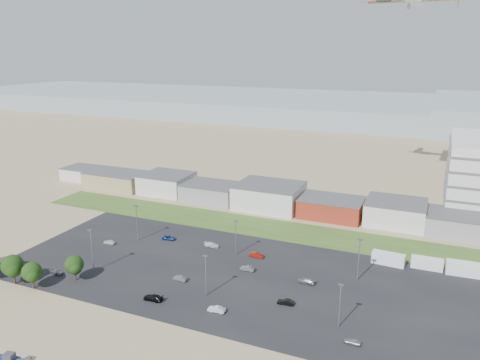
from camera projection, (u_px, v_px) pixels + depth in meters
The scene contains 29 objects.
ground at pixel (181, 312), 98.37m from camera, with size 700.00×700.00×0.00m, color #988561.
parking_lot at pixel (241, 275), 114.16m from camera, with size 120.00×50.00×0.01m, color black.
grass_strip at pixel (266, 228), 144.36m from camera, with size 160.00×16.00×0.02m, color #36541F.
hills_backdrop at pixel (432, 114), 360.59m from camera, with size 700.00×200.00×9.00m, color gray, non-canonical shape.
building_row at pixel (240, 192), 166.54m from camera, with size 170.00×20.00×8.00m, color silver, non-canonical shape.
box_trailer_a at pixel (388, 259), 119.59m from camera, with size 8.11×2.53×3.04m, color silver, non-canonical shape.
box_trailer_b at pixel (427, 263), 117.29m from camera, with size 7.59×2.37×2.85m, color silver, non-canonical shape.
box_trailer_c at pixel (465, 269), 113.75m from camera, with size 8.78×2.74×3.29m, color silver, non-canonical shape.
tree_mid at pixel (13, 268), 108.96m from camera, with size 5.46×5.46×8.19m, color black, non-canonical shape.
tree_right at pixel (32, 274), 107.10m from camera, with size 4.83×4.83×7.24m, color black, non-canonical shape.
tree_near at pixel (74, 266), 110.82m from camera, with size 4.75×4.75×7.12m, color black, non-canonical shape.
lightpole_front_l at pixel (92, 251), 114.89m from camera, with size 1.29×0.54×10.93m, color slate, non-canonical shape.
lightpole_front_m at pixel (206, 276), 103.55m from camera, with size 1.14×0.48×9.72m, color slate, non-canonical shape.
lightpole_front_r at pixel (340, 306), 91.68m from camera, with size 1.11×0.46×9.42m, color slate, non-canonical shape.
lightpole_back_l at pixel (137, 223), 133.57m from camera, with size 1.25×0.52×10.59m, color slate, non-canonical shape.
lightpole_back_m at pixel (236, 238), 124.24m from camera, with size 1.14×0.48×9.71m, color slate, non-canonical shape.
lightpole_back_r at pixel (359, 260), 110.38m from camera, with size 1.24×0.52×10.56m, color slate, non-canonical shape.
parked_car_1 at pixel (286, 302), 100.97m from camera, with size 1.27×3.65×1.20m, color black.
parked_car_2 at pixel (352, 341), 87.42m from camera, with size 1.31×3.26×1.11m, color #A5A5AA.
parked_car_3 at pixel (153, 298), 102.61m from camera, with size 1.84×4.52×1.31m, color black.
parked_car_4 at pixel (180, 278), 111.44m from camera, with size 1.23×3.51×1.16m, color #595B5E.
parked_car_5 at pixel (109, 242), 132.25m from camera, with size 1.40×3.48×1.19m, color silver.
parked_car_6 at pixel (212, 245), 130.27m from camera, with size 1.75×4.29×1.25m, color silver.
parked_car_7 at pixel (247, 268), 116.38m from camera, with size 1.30×3.72×1.23m, color #595B5E.
parked_car_9 at pixel (169, 238), 135.29m from camera, with size 1.83×3.96×1.10m, color navy.
parked_car_10 at pixel (57, 272), 114.64m from camera, with size 1.54×3.79×1.10m, color #595B5E.
parked_car_11 at pixel (257, 255), 123.86m from camera, with size 1.39×3.99×1.32m, color maroon.
parked_car_12 at pixel (306, 281), 110.10m from camera, with size 1.73×4.25×1.23m, color #A5A5AA.
parked_car_13 at pixel (216, 309), 98.11m from camera, with size 1.32×3.79×1.25m, color silver.
Camera 1 is at (45.72, -75.24, 53.37)m, focal length 35.00 mm.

